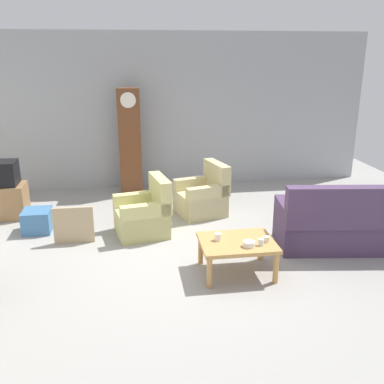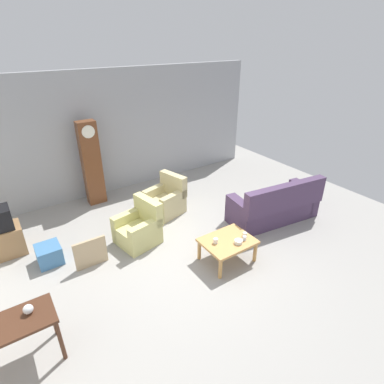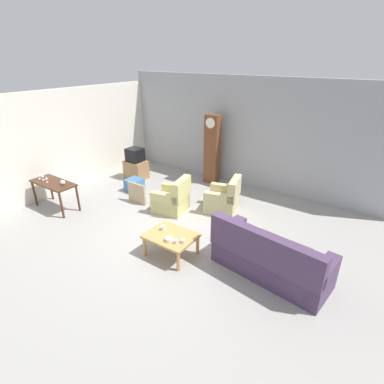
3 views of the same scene
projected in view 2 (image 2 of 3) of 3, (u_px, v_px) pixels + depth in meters
ground_plane at (192, 251)px, 6.25m from camera, size 10.40×10.40×0.00m
garage_door_wall at (116, 132)px, 8.18m from camera, size 8.40×0.16×3.20m
couch_floral at (275, 206)px, 7.15m from camera, size 2.20×1.15×1.04m
armchair_olive_near at (139, 229)px, 6.40m from camera, size 0.92×0.90×0.92m
armchair_olive_far at (166, 201)px, 7.50m from camera, size 0.96×0.94×0.92m
coffee_table_wood at (228, 243)px, 5.83m from camera, size 0.96×0.76×0.46m
console_table_dark at (0, 335)px, 3.77m from camera, size 1.30×0.56×0.74m
grandfather_clock at (92, 164)px, 7.61m from camera, size 0.44×0.30×2.13m
tv_stand_cabinet at (5, 241)px, 6.04m from camera, size 0.68×0.52×0.59m
framed_picture_leaning at (91, 253)px, 5.73m from camera, size 0.60×0.05×0.57m
storage_box_blue at (49, 254)px, 5.86m from camera, size 0.43×0.46×0.36m
glass_dome_cloche at (28, 309)px, 3.91m from camera, size 0.13×0.13×0.13m
cup_white_porcelain at (216, 241)px, 5.70m from camera, size 0.09×0.09×0.10m
cup_blue_rimmed at (244, 238)px, 5.79m from camera, size 0.07×0.07×0.08m
cup_cream_tall at (245, 234)px, 5.91m from camera, size 0.09×0.09×0.07m
bowl_white_stacked at (238, 242)px, 5.70m from camera, size 0.15×0.15×0.07m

